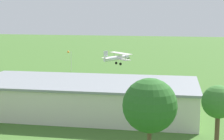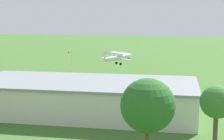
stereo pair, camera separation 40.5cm
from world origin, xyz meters
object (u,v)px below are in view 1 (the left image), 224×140
(car_grey, at_px, (189,94))
(tree_near_perimeter_road, at_px, (150,106))
(person_walking_on_apron, at_px, (174,90))
(person_crossing_taxiway, at_px, (69,84))
(person_at_fence_line, at_px, (193,89))
(tree_by_windsock, at_px, (218,103))
(car_white, at_px, (39,85))
(windsock, at_px, (69,53))
(person_beside_truck, at_px, (57,83))
(person_near_hangar_door, at_px, (95,85))
(biplane, at_px, (117,58))
(hangar, at_px, (85,97))
(car_black, at_px, (9,85))

(car_grey, distance_m, tree_near_perimeter_road, 34.25)
(person_walking_on_apron, distance_m, person_crossing_taxiway, 23.09)
(person_at_fence_line, height_order, tree_by_windsock, tree_by_windsock)
(car_white, distance_m, windsock, 26.66)
(person_crossing_taxiway, relative_size, windsock, 0.29)
(person_beside_truck, relative_size, person_crossing_taxiway, 0.92)
(person_near_hangar_door, bearing_deg, person_walking_on_apron, 175.33)
(tree_by_windsock, bearing_deg, person_walking_on_apron, -78.33)
(car_grey, distance_m, person_walking_on_apron, 4.73)
(car_grey, xyz_separation_m, person_walking_on_apron, (3.15, -3.53, -0.02))
(biplane, height_order, person_at_fence_line, biplane)
(tree_by_windsock, bearing_deg, tree_near_perimeter_road, 28.88)
(car_white, xyz_separation_m, tree_by_windsock, (-35.96, 31.10, 5.69))
(tree_by_windsock, bearing_deg, person_at_fence_line, -85.16)
(person_walking_on_apron, height_order, person_near_hangar_door, person_walking_on_apron)
(hangar, height_order, car_white, hangar)
(car_white, relative_size, tree_near_perimeter_road, 0.46)
(tree_near_perimeter_road, bearing_deg, person_beside_truck, -55.87)
(person_beside_truck, bearing_deg, car_white, 58.67)
(hangar, bearing_deg, car_grey, -138.27)
(person_walking_on_apron, bearing_deg, windsock, -37.22)
(biplane, bearing_deg, car_white, 38.62)
(person_near_hangar_door, xyz_separation_m, windsock, (14.27, -22.64, 4.37))
(hangar, relative_size, windsock, 6.40)
(person_crossing_taxiway, bearing_deg, tree_by_windsock, 131.65)
(biplane, xyz_separation_m, car_white, (14.96, 11.95, -5.18))
(person_at_fence_line, bearing_deg, car_black, 7.44)
(person_crossing_taxiway, relative_size, person_at_fence_line, 0.98)
(biplane, distance_m, person_at_fence_line, 20.33)
(tree_near_perimeter_road, xyz_separation_m, tree_by_windsock, (-7.02, -3.87, -0.21))
(person_near_hangar_door, bearing_deg, person_beside_truck, -3.25)
(person_at_fence_line, bearing_deg, tree_by_windsock, 94.84)
(car_white, bearing_deg, person_walking_on_apron, -175.82)
(car_grey, distance_m, tree_by_windsock, 30.47)
(person_crossing_taxiway, bearing_deg, biplane, -133.71)
(person_crossing_taxiway, bearing_deg, car_grey, 171.37)
(person_walking_on_apron, distance_m, tree_near_perimeter_road, 37.57)
(windsock, bearing_deg, car_grey, 141.62)
(biplane, relative_size, person_crossing_taxiway, 4.42)
(hangar, bearing_deg, person_walking_on_apron, -126.14)
(person_crossing_taxiway, distance_m, person_near_hangar_door, 5.76)
(biplane, relative_size, windsock, 1.29)
(person_at_fence_line, distance_m, windsock, 42.10)
(person_crossing_taxiway, bearing_deg, person_near_hangar_door, -170.34)
(car_grey, xyz_separation_m, windsock, (34.83, -27.59, 4.33))
(person_crossing_taxiway, bearing_deg, tree_near_perimeter_road, 121.42)
(person_walking_on_apron, bearing_deg, tree_near_perimeter_road, 89.77)
(hangar, xyz_separation_m, car_black, (22.42, -14.95, -1.91))
(person_near_hangar_door, relative_size, tree_by_windsock, 0.19)
(person_near_hangar_door, bearing_deg, car_grey, 166.47)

